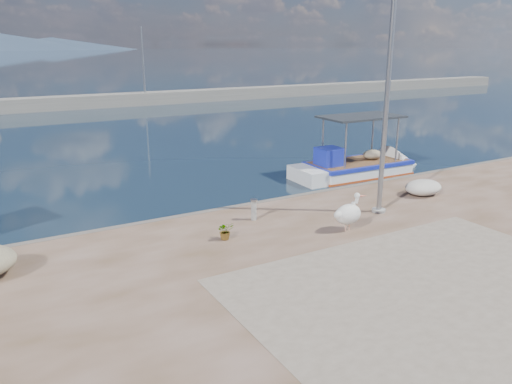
% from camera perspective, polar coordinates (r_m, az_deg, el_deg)
% --- Properties ---
extents(ground, '(1400.00, 1400.00, 0.00)m').
position_cam_1_polar(ground, '(13.40, 8.24, -9.38)').
color(ground, '#162635').
rests_on(ground, ground).
extents(quay_patch, '(9.00, 7.00, 0.01)m').
position_cam_1_polar(quay_patch, '(11.95, 21.29, -11.08)').
color(quay_patch, gray).
rests_on(quay_patch, quay).
extents(breakwater, '(120.00, 2.20, 7.50)m').
position_cam_1_polar(breakwater, '(50.24, -21.36, 9.45)').
color(breakwater, gray).
rests_on(breakwater, ground).
extents(boat_right, '(6.72, 2.39, 3.20)m').
position_cam_1_polar(boat_right, '(23.52, 11.45, 2.50)').
color(boat_right, white).
rests_on(boat_right, ground).
extents(pelican, '(1.15, 0.54, 1.13)m').
position_cam_1_polar(pelican, '(14.95, 10.54, -2.43)').
color(pelican, tan).
rests_on(pelican, quay).
extents(lamp_post, '(0.44, 0.96, 7.00)m').
position_cam_1_polar(lamp_post, '(16.28, 14.56, 8.89)').
color(lamp_post, gray).
rests_on(lamp_post, quay).
extents(bollard_near, '(0.22, 0.22, 0.68)m').
position_cam_1_polar(bollard_near, '(15.63, -0.25, -1.92)').
color(bollard_near, gray).
rests_on(bollard_near, quay).
extents(potted_plant, '(0.51, 0.46, 0.52)m').
position_cam_1_polar(potted_plant, '(14.16, -3.51, -4.43)').
color(potted_plant, '#33722D').
rests_on(potted_plant, quay).
extents(net_pile_d, '(1.47, 1.10, 0.55)m').
position_cam_1_polar(net_pile_d, '(19.29, 18.57, 0.50)').
color(net_pile_d, silver).
rests_on(net_pile_d, quay).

